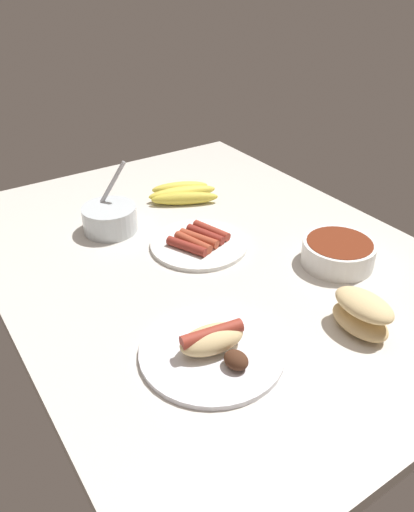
{
  "coord_description": "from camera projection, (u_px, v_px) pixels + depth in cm",
  "views": [
    {
      "loc": [
        -79.2,
        52.74,
        59.55
      ],
      "look_at": [
        -4.92,
        3.49,
        3.0
      ],
      "focal_mm": 34.69,
      "sensor_mm": 36.0,
      "label": 1
    }
  ],
  "objects": [
    {
      "name": "bowl_coleslaw",
      "position": [
        110.0,
        217.0,
        1.19
      ],
      "size": [
        13.09,
        13.09,
        16.1
      ],
      "color": "silver",
      "rests_on": "ground_plane"
    },
    {
      "name": "ground_plane",
      "position": [
        208.0,
        258.0,
        1.13
      ],
      "size": [
        120.0,
        90.0,
        3.0
      ],
      "primitive_type": "cube",
      "color": "silver"
    },
    {
      "name": "plate_hotdog_assembled",
      "position": [
        213.0,
        347.0,
        0.84
      ],
      "size": [
        25.02,
        25.02,
        5.61
      ],
      "color": "white",
      "rests_on": "ground_plane"
    },
    {
      "name": "bread_stack",
      "position": [
        362.0,
        313.0,
        0.88
      ],
      "size": [
        12.08,
        7.82,
        7.2
      ],
      "color": "#DBB77A",
      "rests_on": "ground_plane"
    },
    {
      "name": "banana_bunch",
      "position": [
        182.0,
        193.0,
        1.35
      ],
      "size": [
        16.47,
        19.52,
        3.47
      ],
      "color": "#E5D14C",
      "rests_on": "ground_plane"
    },
    {
      "name": "plate_sausages",
      "position": [
        199.0,
        242.0,
        1.14
      ],
      "size": [
        22.52,
        22.52,
        3.07
      ],
      "color": "white",
      "rests_on": "ground_plane"
    },
    {
      "name": "bowl_chili",
      "position": [
        338.0,
        252.0,
        1.07
      ],
      "size": [
        15.65,
        15.65,
        5.47
      ],
      "color": "white",
      "rests_on": "ground_plane"
    }
  ]
}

